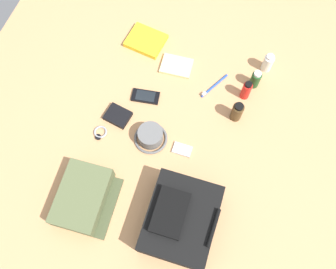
% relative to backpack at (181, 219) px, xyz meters
% --- Properties ---
extents(ground_plane, '(2.64, 2.02, 0.02)m').
position_rel_backpack_xyz_m(ground_plane, '(-0.34, -0.17, -0.08)').
color(ground_plane, tan).
rests_on(ground_plane, ground).
extents(backpack, '(0.34, 0.28, 0.16)m').
position_rel_backpack_xyz_m(backpack, '(0.00, 0.00, 0.00)').
color(backpack, black).
rests_on(backpack, ground_plane).
extents(toiletry_pouch, '(0.29, 0.25, 0.09)m').
position_rel_backpack_xyz_m(toiletry_pouch, '(0.05, -0.41, -0.03)').
color(toiletry_pouch, '#56603D').
rests_on(toiletry_pouch, ground_plane).
extents(bucket_hat, '(0.15, 0.15, 0.07)m').
position_rel_backpack_xyz_m(bucket_hat, '(-0.31, -0.24, -0.04)').
color(bucket_hat, slate).
rests_on(bucket_hat, ground_plane).
extents(toothpaste_tube, '(0.05, 0.05, 0.11)m').
position_rel_backpack_xyz_m(toothpaste_tube, '(-0.84, 0.16, -0.02)').
color(toothpaste_tube, white).
rests_on(toothpaste_tube, ground_plane).
extents(shampoo_bottle, '(0.05, 0.05, 0.11)m').
position_rel_backpack_xyz_m(shampoo_bottle, '(-0.74, 0.13, -0.02)').
color(shampoo_bottle, '#19471E').
rests_on(shampoo_bottle, ground_plane).
extents(sunscreen_spray, '(0.04, 0.04, 0.12)m').
position_rel_backpack_xyz_m(sunscreen_spray, '(-0.66, 0.10, -0.01)').
color(sunscreen_spray, red).
rests_on(sunscreen_spray, ground_plane).
extents(cologne_bottle, '(0.05, 0.05, 0.12)m').
position_rel_backpack_xyz_m(cologne_bottle, '(-0.54, 0.09, -0.01)').
color(cologne_bottle, '#473319').
rests_on(cologne_bottle, ground_plane).
extents(paperback_novel, '(0.17, 0.20, 0.03)m').
position_rel_backpack_xyz_m(paperback_novel, '(-0.79, -0.45, -0.06)').
color(paperback_novel, yellow).
rests_on(paperback_novel, ground_plane).
extents(cell_phone, '(0.09, 0.14, 0.01)m').
position_rel_backpack_xyz_m(cell_phone, '(-0.50, -0.34, -0.06)').
color(cell_phone, black).
rests_on(cell_phone, ground_plane).
extents(media_player, '(0.05, 0.09, 0.01)m').
position_rel_backpack_xyz_m(media_player, '(-0.30, -0.09, -0.06)').
color(media_player, '#B7B7BC').
rests_on(media_player, ground_plane).
extents(wristwatch, '(0.07, 0.06, 0.01)m').
position_rel_backpack_xyz_m(wristwatch, '(-0.26, -0.47, -0.06)').
color(wristwatch, '#99999E').
rests_on(wristwatch, ground_plane).
extents(toothbrush, '(0.16, 0.09, 0.02)m').
position_rel_backpack_xyz_m(toothbrush, '(-0.66, -0.05, -0.06)').
color(toothbrush, blue).
rests_on(toothbrush, ground_plane).
extents(wallet, '(0.11, 0.12, 0.02)m').
position_rel_backpack_xyz_m(wallet, '(-0.36, -0.43, -0.06)').
color(wallet, black).
rests_on(wallet, ground_plane).
extents(notepad, '(0.12, 0.16, 0.02)m').
position_rel_backpack_xyz_m(notepad, '(-0.71, -0.26, -0.06)').
color(notepad, beige).
rests_on(notepad, ground_plane).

